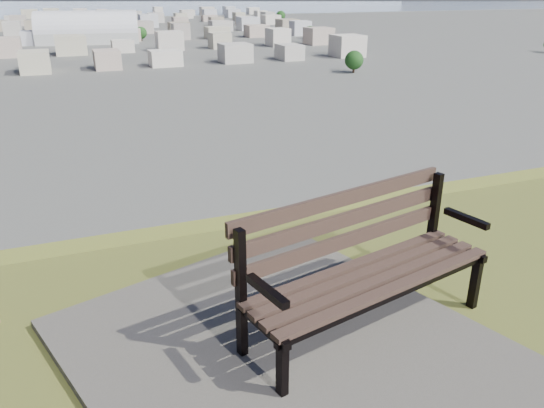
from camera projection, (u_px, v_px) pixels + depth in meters
name	position (u px, v px, depth m)	size (l,w,h in m)	color
park_bench	(362.00, 258.00, 3.92)	(2.10, 1.08, 1.05)	#3B2A22
gravel_patch	(328.00, 383.00, 3.50)	(2.67, 3.81, 0.08)	#5A544E
arena	(88.00, 33.00, 271.29)	(52.07, 27.55, 20.97)	#B9B9B4
city_blocks	(58.00, 25.00, 350.46)	(395.00, 361.00, 7.00)	beige
city_trees	(6.00, 33.00, 276.12)	(406.52, 387.20, 9.98)	black
bay_water	(52.00, 6.00, 786.72)	(2400.00, 700.00, 0.12)	#99ACC2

